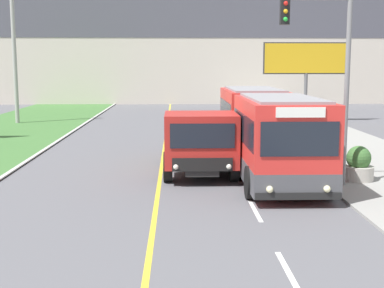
% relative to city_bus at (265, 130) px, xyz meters
% --- Properties ---
extents(apartment_block_background, '(80.00, 8.04, 18.90)m').
position_rel_city_bus_xyz_m(apartment_block_background, '(-3.96, 37.82, 7.95)').
color(apartment_block_background, beige).
rests_on(apartment_block_background, ground_plane).
extents(city_bus, '(2.62, 11.67, 2.97)m').
position_rel_city_bus_xyz_m(city_bus, '(0.00, 0.00, 0.00)').
color(city_bus, red).
rests_on(city_bus, ground_plane).
extents(dump_truck, '(2.57, 6.27, 2.33)m').
position_rel_city_bus_xyz_m(dump_truck, '(-2.53, -1.00, -0.31)').
color(dump_truck, black).
rests_on(dump_truck, ground_plane).
extents(utility_pole_far, '(1.80, 0.28, 9.50)m').
position_rel_city_bus_xyz_m(utility_pole_far, '(-14.24, 16.60, 3.30)').
color(utility_pole_far, '#9E9E99').
rests_on(utility_pole_far, ground_plane).
extents(traffic_light_mast, '(2.28, 0.32, 6.43)m').
position_rel_city_bus_xyz_m(traffic_light_mast, '(1.49, -3.07, 2.56)').
color(traffic_light_mast, slate).
rests_on(traffic_light_mast, ground_plane).
extents(billboard_large, '(6.02, 0.24, 5.50)m').
position_rel_city_bus_xyz_m(billboard_large, '(5.66, 17.00, 2.73)').
color(billboard_large, '#59595B').
rests_on(billboard_large, ground_plane).
extents(planter_round_second, '(1.03, 1.03, 1.18)m').
position_rel_city_bus_xyz_m(planter_round_second, '(2.81, -2.44, -0.91)').
color(planter_round_second, '#B7B2A8').
rests_on(planter_round_second, sidewalk_right).
extents(planter_round_third, '(1.11, 1.11, 1.22)m').
position_rel_city_bus_xyz_m(planter_round_third, '(2.76, 2.64, -0.90)').
color(planter_round_third, '#B7B2A8').
rests_on(planter_round_third, sidewalk_right).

